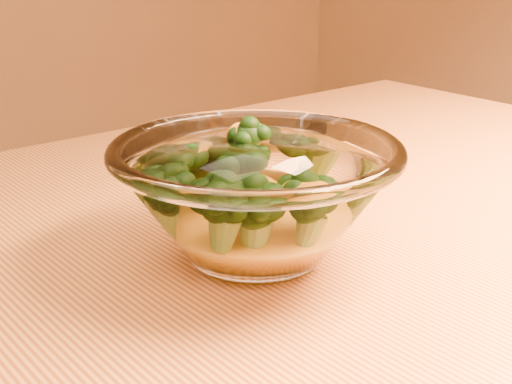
# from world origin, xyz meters

# --- Properties ---
(table) EXTENTS (1.20, 0.80, 0.75)m
(table) POSITION_xyz_m (0.00, 0.00, 0.65)
(table) COLOR gold
(table) RESTS_ON ground
(glass_bowl) EXTENTS (0.21, 0.21, 0.09)m
(glass_bowl) POSITION_xyz_m (-0.00, 0.00, 0.80)
(glass_bowl) COLOR white
(glass_bowl) RESTS_ON table
(cheese_sauce) EXTENTS (0.11, 0.11, 0.03)m
(cheese_sauce) POSITION_xyz_m (-0.00, 0.00, 0.78)
(cheese_sauce) COLOR #D66212
(cheese_sauce) RESTS_ON glass_bowl
(broccoli_heap) EXTENTS (0.14, 0.14, 0.07)m
(broccoli_heap) POSITION_xyz_m (-0.01, 0.01, 0.81)
(broccoli_heap) COLOR black
(broccoli_heap) RESTS_ON cheese_sauce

